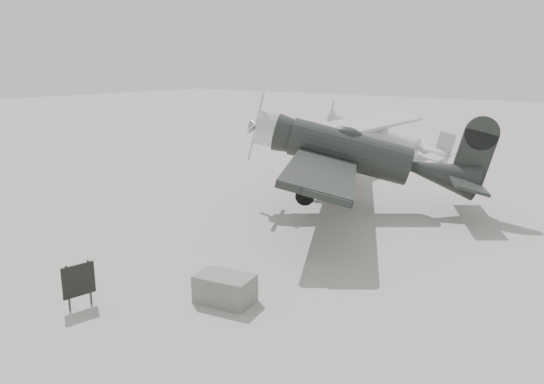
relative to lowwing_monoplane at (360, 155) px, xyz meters
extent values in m
plane|color=gray|center=(-1.20, -7.70, -2.34)|extent=(160.00, 160.00, 0.00)
cylinder|color=black|center=(-0.40, -0.21, 0.08)|extent=(5.15, 3.71, 1.58)
cone|color=black|center=(2.91, 1.52, 0.14)|extent=(3.29, 2.67, 1.47)
cylinder|color=#B8BABD|center=(-3.46, -1.81, 0.08)|extent=(1.55, 1.71, 1.40)
cone|color=#B8BABD|center=(-4.06, -2.12, 0.08)|extent=(0.64, 0.74, 0.63)
cube|color=#B8BABD|center=(-3.99, -2.08, 0.08)|extent=(0.15, 0.21, 2.94)
ellipsoid|color=black|center=(-0.60, -0.31, 0.78)|extent=(1.46, 1.26, 0.52)
cube|color=black|center=(-1.10, -0.57, -0.31)|extent=(8.39, 13.13, 0.25)
cube|color=black|center=(3.71, 1.94, 0.20)|extent=(3.30, 4.79, 0.11)
cube|color=black|center=(3.86, 2.02, 1.16)|extent=(1.26, 0.73, 2.04)
cylinder|color=black|center=(-0.79, -2.14, -1.86)|extent=(0.77, 0.52, 0.77)
cylinder|color=black|center=(-2.21, 0.57, -1.86)|extent=(0.77, 0.52, 0.77)
cylinder|color=#333333|center=(-0.79, -2.14, -1.11)|extent=(0.17, 0.17, 1.58)
cylinder|color=#333333|center=(-2.21, 0.57, -1.11)|extent=(0.17, 0.17, 1.58)
cylinder|color=black|center=(3.96, 2.07, -0.35)|extent=(0.26, 0.20, 0.25)
cylinder|color=#999A9E|center=(-4.13, 9.90, -0.51)|extent=(5.30, 1.17, 1.12)
cone|color=#999A9E|center=(-0.56, 9.93, -0.51)|extent=(1.84, 1.04, 1.02)
cone|color=#999A9E|center=(-7.08, 9.87, -0.51)|extent=(0.62, 1.06, 1.06)
cube|color=#999A9E|center=(-7.48, 9.86, -0.51)|extent=(0.05, 0.14, 2.24)
cube|color=#999A9E|center=(-4.53, 9.89, 0.12)|extent=(2.05, 11.21, 0.18)
cube|color=#999A9E|center=(-0.06, 9.94, -0.46)|extent=(0.95, 3.47, 0.08)
cube|color=#999A9E|center=(0.05, 9.94, 0.20)|extent=(0.92, 0.09, 1.32)
cylinder|color=black|center=(-4.93, 8.77, -2.06)|extent=(0.57, 0.15, 0.57)
cylinder|color=black|center=(-4.95, 11.01, -2.06)|extent=(0.57, 0.15, 0.57)
cylinder|color=#333333|center=(-4.93, 8.77, -1.48)|extent=(0.09, 0.09, 1.22)
cylinder|color=#333333|center=(-4.95, 11.01, -1.48)|extent=(0.09, 0.09, 1.22)
cylinder|color=black|center=(0.15, 9.94, -0.82)|extent=(0.18, 0.07, 0.18)
cube|color=#61605A|center=(1.51, -10.05, -1.97)|extent=(1.61, 1.18, 0.73)
cylinder|color=#333333|center=(-1.25, -12.78, -1.74)|extent=(0.06, 0.06, 1.20)
cylinder|color=#333333|center=(-1.14, -12.23, -1.74)|extent=(0.06, 0.06, 1.20)
cube|color=black|center=(-1.20, -12.50, -1.60)|extent=(0.21, 0.83, 0.83)
cube|color=beige|center=(-1.23, -12.50, -1.55)|extent=(0.13, 0.64, 0.17)
camera|label=1|loc=(10.13, -19.43, 3.71)|focal=35.00mm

